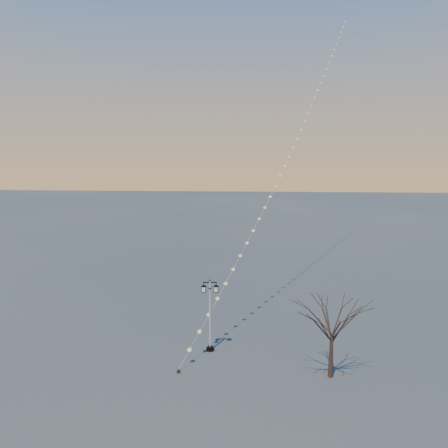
# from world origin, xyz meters

# --- Properties ---
(ground) EXTENTS (300.00, 300.00, 0.00)m
(ground) POSITION_xyz_m (0.00, 0.00, 0.00)
(ground) COLOR #434544
(ground) RESTS_ON ground
(street_lamp) EXTENTS (1.17, 0.51, 4.61)m
(street_lamp) POSITION_xyz_m (0.41, 3.77, 2.55)
(street_lamp) COLOR black
(street_lamp) RESTS_ON ground
(bare_tree) EXTENTS (2.77, 2.77, 4.59)m
(bare_tree) POSITION_xyz_m (7.46, 1.05, 3.19)
(bare_tree) COLOR #32241C
(bare_tree) RESTS_ON ground
(kite_train) EXTENTS (15.88, 39.70, 30.71)m
(kite_train) POSITION_xyz_m (6.62, 20.28, 15.24)
(kite_train) COLOR black
(kite_train) RESTS_ON ground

